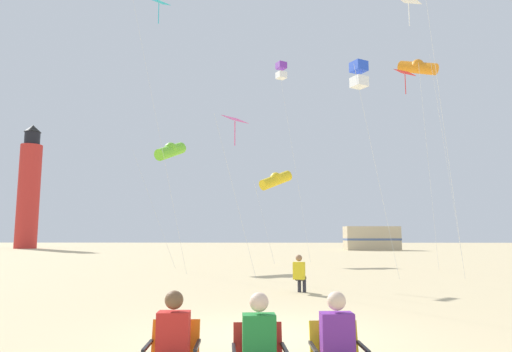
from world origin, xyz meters
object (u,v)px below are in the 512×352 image
at_px(kite_diamond_white, 411,12).
at_px(kite_diamond_scarlet, 407,81).
at_px(kite_box_violet, 281,71).
at_px(spectator_red_chair, 260,349).
at_px(kite_flyer_standing, 300,273).
at_px(kite_diamond_rainbow, 235,124).
at_px(kite_tube_gold, 276,180).
at_px(lighthouse_distant, 29,190).
at_px(spectator_orange_chair, 172,345).
at_px(spectator_yellow_chair, 339,347).
at_px(kite_tube_lime, 171,151).
at_px(kite_diamond_cyan, 159,14).
at_px(kite_tube_orange, 418,67).
at_px(kite_box_blue, 359,75).
at_px(rv_van_tan, 372,238).

height_order(kite_diamond_white, kite_diamond_scarlet, kite_diamond_white).
bearing_deg(kite_box_violet, spectator_red_chair, -92.41).
xyz_separation_m(kite_flyer_standing, kite_box_violet, (0.01, 15.99, 12.43)).
height_order(kite_diamond_white, kite_box_violet, kite_box_violet).
bearing_deg(kite_diamond_white, kite_diamond_rainbow, 174.76).
height_order(kite_diamond_white, kite_tube_gold, kite_diamond_white).
relative_size(kite_flyer_standing, kite_tube_gold, 0.19).
bearing_deg(kite_diamond_white, lighthouse_distant, 133.23).
relative_size(kite_flyer_standing, kite_diamond_scarlet, 0.11).
bearing_deg(kite_diamond_scarlet, lighthouse_distant, 137.51).
height_order(spectator_orange_chair, spectator_yellow_chair, same).
bearing_deg(spectator_yellow_chair, kite_tube_lime, 103.62).
height_order(kite_diamond_cyan, kite_tube_orange, kite_diamond_cyan).
relative_size(kite_diamond_scarlet, lighthouse_distant, 0.63).
relative_size(kite_tube_gold, kite_diamond_cyan, 0.44).
xyz_separation_m(spectator_red_chair, spectator_yellow_chair, (0.81, 0.11, 0.00)).
relative_size(kite_diamond_scarlet, kite_tube_gold, 1.75).
bearing_deg(kite_diamond_cyan, kite_tube_gold, 52.25).
relative_size(kite_flyer_standing, kite_diamond_rainbow, 0.16).
distance_m(kite_diamond_scarlet, kite_diamond_cyan, 13.47).
distance_m(kite_box_blue, kite_diamond_rainbow, 5.87).
distance_m(kite_diamond_rainbow, kite_tube_orange, 14.05).
bearing_deg(kite_tube_lime, kite_diamond_white, -32.01).
distance_m(kite_diamond_cyan, kite_tube_orange, 15.71).
relative_size(kite_diamond_white, kite_diamond_cyan, 0.88).
xyz_separation_m(kite_diamond_scarlet, lighthouse_distant, (-39.72, 36.38, -2.12)).
relative_size(kite_box_violet, lighthouse_distant, 0.81).
relative_size(spectator_red_chair, kite_diamond_rainbow, 0.16).
distance_m(kite_diamond_rainbow, lighthouse_distant, 50.77).
bearing_deg(kite_diamond_rainbow, rv_van_tan, 68.47).
distance_m(kite_diamond_white, kite_box_violet, 12.59).
distance_m(spectator_red_chair, spectator_yellow_chair, 0.82).
relative_size(spectator_yellow_chair, kite_diamond_scarlet, 0.11).
bearing_deg(kite_diamond_cyan, kite_diamond_rainbow, -28.10).
bearing_deg(spectator_red_chair, kite_diamond_rainbow, 89.93).
relative_size(kite_tube_lime, rv_van_tan, 1.13).
distance_m(kite_diamond_scarlet, lighthouse_distant, 53.90).
height_order(kite_flyer_standing, kite_diamond_white, kite_diamond_white).
distance_m(spectator_orange_chair, kite_box_blue, 17.18).
bearing_deg(spectator_orange_chair, kite_tube_orange, 61.78).
bearing_deg(kite_box_violet, kite_diamond_scarlet, -45.67).
bearing_deg(kite_box_blue, lighthouse_distant, 131.73).
bearing_deg(lighthouse_distant, kite_tube_gold, -42.71).
bearing_deg(kite_box_violet, kite_tube_lime, -151.15).
height_order(kite_diamond_cyan, rv_van_tan, kite_diamond_cyan).
relative_size(spectator_orange_chair, kite_box_blue, 0.12).
distance_m(spectator_orange_chair, kite_diamond_white, 19.10).
bearing_deg(spectator_yellow_chair, lighthouse_distant, 117.73).
xyz_separation_m(kite_tube_lime, kite_box_blue, (9.81, -7.20, 1.97)).
bearing_deg(kite_diamond_white, spectator_orange_chair, -117.74).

